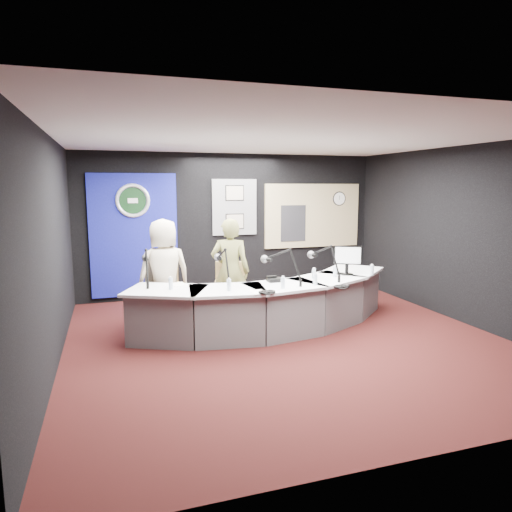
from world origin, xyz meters
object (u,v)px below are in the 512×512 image
object	(u,v)px
armchair_left	(165,299)
armchair_right	(230,296)
person_man	(164,273)
person_woman	(230,271)
broadcast_desk	(270,305)

from	to	relation	value
armchair_left	armchair_right	size ratio (longest dim) A/B	0.96
armchair_left	person_man	xyz separation A→B (m)	(0.00, 0.00, 0.41)
armchair_left	person_woman	bearing A→B (deg)	-9.00
armchair_left	armchair_right	xyz separation A→B (m)	(1.01, -0.18, 0.02)
armchair_left	person_man	world-z (taller)	person_man
armchair_left	person_man	distance (m)	0.41
armchair_left	broadcast_desk	bearing A→B (deg)	-22.47
armchair_left	person_woman	world-z (taller)	person_woman
person_man	person_woman	distance (m)	1.02
person_man	person_woman	xyz separation A→B (m)	(1.01, -0.18, -0.00)
broadcast_desk	person_woman	distance (m)	0.84
person_woman	armchair_left	bearing A→B (deg)	11.79
broadcast_desk	armchair_right	bearing A→B (deg)	136.09
armchair_right	person_woman	bearing A→B (deg)	0.00
broadcast_desk	person_man	bearing A→B (deg)	156.17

